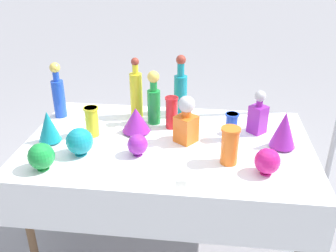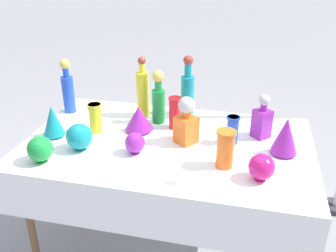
% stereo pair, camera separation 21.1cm
% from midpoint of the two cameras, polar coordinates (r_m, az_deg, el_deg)
% --- Properties ---
extents(ground_plane, '(40.00, 40.00, 0.00)m').
position_cam_midpoint_polar(ground_plane, '(2.61, -2.43, -17.28)').
color(ground_plane, gray).
extents(display_table, '(1.63, 1.00, 0.76)m').
position_cam_midpoint_polar(display_table, '(2.16, -2.90, -4.23)').
color(display_table, white).
rests_on(display_table, ground).
extents(tall_bottle_0, '(0.08, 0.08, 0.40)m').
position_cam_midpoint_polar(tall_bottle_0, '(2.42, -7.37, 5.07)').
color(tall_bottle_0, yellow).
rests_on(tall_bottle_0, display_table).
extents(tall_bottle_1, '(0.08, 0.08, 0.36)m').
position_cam_midpoint_polar(tall_bottle_1, '(2.54, -18.70, 4.72)').
color(tall_bottle_1, blue).
rests_on(tall_bottle_1, display_table).
extents(tall_bottle_2, '(0.09, 0.09, 0.40)m').
position_cam_midpoint_polar(tall_bottle_2, '(2.46, -0.54, 5.60)').
color(tall_bottle_2, teal).
rests_on(tall_bottle_2, display_table).
extents(tall_bottle_3, '(0.08, 0.08, 0.34)m').
position_cam_midpoint_polar(tall_bottle_3, '(2.32, -4.79, 3.98)').
color(tall_bottle_3, '#198C38').
rests_on(tall_bottle_3, display_table).
extents(square_decanter_0, '(0.15, 0.15, 0.28)m').
position_cam_midpoint_polar(square_decanter_0, '(2.10, -0.07, 0.74)').
color(square_decanter_0, orange).
rests_on(square_decanter_0, display_table).
extents(square_decanter_1, '(0.12, 0.12, 0.27)m').
position_cam_midpoint_polar(square_decanter_1, '(2.25, 11.00, 1.64)').
color(square_decanter_1, purple).
rests_on(square_decanter_1, display_table).
extents(slender_vase_0, '(0.08, 0.08, 0.17)m').
position_cam_midpoint_polar(slender_vase_0, '(2.15, 6.89, -0.02)').
color(slender_vase_0, blue).
rests_on(slender_vase_0, display_table).
extents(slender_vase_1, '(0.08, 0.08, 0.20)m').
position_cam_midpoint_polar(slender_vase_1, '(2.27, -2.18, 2.14)').
color(slender_vase_1, red).
rests_on(slender_vase_1, display_table).
extents(slender_vase_2, '(0.09, 0.09, 0.18)m').
position_cam_midpoint_polar(slender_vase_2, '(2.25, -14.19, 0.75)').
color(slender_vase_2, yellow).
rests_on(slender_vase_2, display_table).
extents(slender_vase_3, '(0.10, 0.10, 0.20)m').
position_cam_midpoint_polar(slender_vase_3, '(1.91, 6.30, -2.92)').
color(slender_vase_3, orange).
rests_on(slender_vase_3, display_table).
extents(fluted_vase_0, '(0.13, 0.13, 0.19)m').
position_cam_midpoint_polar(fluted_vase_0, '(2.25, -20.36, -0.12)').
color(fluted_vase_0, teal).
rests_on(fluted_vase_0, display_table).
extents(fluted_vase_1, '(0.17, 0.17, 0.16)m').
position_cam_midpoint_polar(fluted_vase_1, '(2.24, -7.59, 0.91)').
color(fluted_vase_1, purple).
rests_on(fluted_vase_1, display_table).
extents(fluted_vase_2, '(0.14, 0.14, 0.21)m').
position_cam_midpoint_polar(fluted_vase_2, '(2.11, 14.57, -0.60)').
color(fluted_vase_2, purple).
rests_on(fluted_vase_2, display_table).
extents(round_bowl_0, '(0.11, 0.11, 0.12)m').
position_cam_midpoint_polar(round_bowl_0, '(2.01, -7.67, -2.91)').
color(round_bowl_0, purple).
rests_on(round_bowl_0, display_table).
extents(round_bowl_1, '(0.13, 0.13, 0.14)m').
position_cam_midpoint_polar(round_bowl_1, '(1.87, 11.80, -5.37)').
color(round_bowl_1, '#C61972').
rests_on(round_bowl_1, display_table).
extents(round_bowl_2, '(0.15, 0.15, 0.15)m').
position_cam_midpoint_polar(round_bowl_2, '(2.07, -16.19, -2.33)').
color(round_bowl_2, teal).
rests_on(round_bowl_2, display_table).
extents(round_bowl_3, '(0.13, 0.13, 0.14)m').
position_cam_midpoint_polar(round_bowl_3, '(2.01, -21.65, -4.39)').
color(round_bowl_3, '#198C38').
rests_on(round_bowl_3, display_table).
extents(price_tag_left, '(0.05, 0.02, 0.04)m').
position_cam_midpoint_polar(price_tag_left, '(1.76, -1.53, -9.02)').
color(price_tag_left, white).
rests_on(price_tag_left, display_table).
extents(cardboard_box_behind_left, '(0.48, 0.49, 0.46)m').
position_cam_midpoint_polar(cardboard_box_behind_left, '(3.29, -1.17, -3.03)').
color(cardboard_box_behind_left, tan).
rests_on(cardboard_box_behind_left, ground).
extents(cardboard_box_behind_right, '(0.54, 0.40, 0.43)m').
position_cam_midpoint_polar(cardboard_box_behind_right, '(3.30, -7.68, -3.41)').
color(cardboard_box_behind_right, tan).
rests_on(cardboard_box_behind_right, ground).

